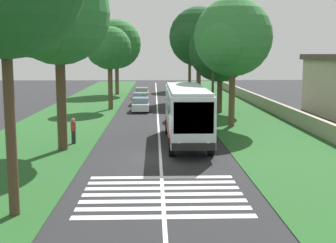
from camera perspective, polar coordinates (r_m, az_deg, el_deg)
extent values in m
plane|color=#262628|center=(26.22, -0.96, -4.52)|extent=(160.00, 160.00, 0.00)
cube|color=#235623|center=(41.72, -12.59, 0.13)|extent=(120.00, 8.00, 0.04)
cube|color=#235623|center=(41.86, 10.04, 0.23)|extent=(120.00, 8.00, 0.04)
cube|color=silver|center=(40.98, -1.25, 0.17)|extent=(110.00, 0.16, 0.01)
cube|color=silver|center=(30.19, 2.33, 1.23)|extent=(11.00, 2.50, 2.90)
cube|color=slate|center=(30.43, 2.30, 2.27)|extent=(9.68, 2.54, 0.85)
cube|color=slate|center=(24.75, 3.23, 0.45)|extent=(0.08, 2.20, 1.74)
cube|color=red|center=(30.33, 2.32, -0.65)|extent=(10.78, 2.53, 0.36)
cube|color=silver|center=(30.04, 2.35, 4.14)|extent=(10.56, 2.30, 0.18)
cube|color=black|center=(24.90, 3.23, -3.19)|extent=(0.16, 2.40, 0.40)
sphere|color=#F2EDCC|center=(24.87, 1.37, -2.88)|extent=(0.24, 0.24, 0.24)
sphere|color=#F2EDCC|center=(25.01, 5.06, -2.85)|extent=(0.24, 0.24, 0.24)
cylinder|color=black|center=(26.53, 0.43, -3.16)|extent=(1.10, 0.32, 1.10)
cylinder|color=black|center=(33.81, -0.05, -0.65)|extent=(1.10, 0.32, 1.10)
cylinder|color=black|center=(26.72, 5.37, -3.11)|extent=(1.10, 0.32, 1.10)
cylinder|color=black|center=(33.96, 3.84, -0.63)|extent=(1.10, 0.32, 1.10)
cube|color=silver|center=(16.93, -0.49, -11.84)|extent=(0.45, 6.80, 0.01)
cube|color=silver|center=(17.78, -0.56, -10.83)|extent=(0.45, 6.80, 0.01)
cube|color=silver|center=(18.63, -0.62, -9.92)|extent=(0.45, 6.80, 0.01)
cube|color=silver|center=(19.49, -0.67, -9.09)|extent=(0.45, 6.80, 0.01)
cube|color=silver|center=(20.35, -0.72, -8.33)|extent=(0.45, 6.80, 0.01)
cube|color=silver|center=(21.21, -0.76, -7.63)|extent=(0.45, 6.80, 0.01)
cube|color=silver|center=(22.08, -0.80, -6.99)|extent=(0.45, 6.80, 0.01)
cube|color=silver|center=(47.66, -3.41, 1.94)|extent=(4.30, 1.75, 0.70)
cube|color=slate|center=(47.50, -3.42, 2.68)|extent=(2.00, 1.61, 0.55)
cylinder|color=black|center=(46.37, -4.42, 1.50)|extent=(0.64, 0.22, 0.64)
cylinder|color=black|center=(49.05, -4.28, 1.87)|extent=(0.64, 0.22, 0.64)
cylinder|color=black|center=(46.33, -2.49, 1.51)|extent=(0.64, 0.22, 0.64)
cylinder|color=black|center=(49.01, -2.45, 1.88)|extent=(0.64, 0.22, 0.64)
cube|color=#B7A893|center=(53.87, -3.45, 2.68)|extent=(4.30, 1.75, 0.70)
cube|color=slate|center=(53.71, -3.46, 3.34)|extent=(2.00, 1.61, 0.55)
cylinder|color=black|center=(52.57, -4.34, 2.31)|extent=(0.64, 0.22, 0.64)
cylinder|color=black|center=(55.26, -4.22, 2.60)|extent=(0.64, 0.22, 0.64)
cylinder|color=black|center=(52.53, -2.64, 2.32)|extent=(0.64, 0.22, 0.64)
cylinder|color=black|center=(55.21, -2.60, 2.61)|extent=(0.64, 0.22, 0.64)
cube|color=gold|center=(61.99, -3.29, 3.43)|extent=(4.30, 1.75, 0.70)
cube|color=slate|center=(61.84, -3.30, 4.00)|extent=(2.00, 1.61, 0.55)
cylinder|color=black|center=(60.69, -4.06, 3.12)|extent=(0.64, 0.22, 0.64)
cylinder|color=black|center=(63.38, -3.96, 3.35)|extent=(0.64, 0.22, 0.64)
cylinder|color=black|center=(60.65, -2.58, 3.13)|extent=(0.64, 0.22, 0.64)
cylinder|color=black|center=(63.34, -2.55, 3.35)|extent=(0.64, 0.22, 0.64)
cylinder|color=#4C3826|center=(28.43, -13.21, 3.03)|extent=(0.59, 0.59, 6.55)
sphere|color=#286B2D|center=(28.42, -13.55, 13.03)|extent=(6.12, 6.12, 6.12)
sphere|color=#286B2D|center=(30.18, -12.80, 11.90)|extent=(4.41, 4.41, 4.41)
sphere|color=#286B2D|center=(27.10, -16.13, 12.20)|extent=(4.38, 4.38, 4.38)
cylinder|color=brown|center=(49.03, -7.23, 4.58)|extent=(0.50, 0.50, 5.25)
sphere|color=#286B2D|center=(48.93, -7.31, 9.11)|extent=(4.56, 4.56, 4.56)
sphere|color=#286B2D|center=(50.29, -7.15, 8.71)|extent=(2.56, 2.56, 2.56)
sphere|color=#286B2D|center=(47.87, -8.26, 8.70)|extent=(3.10, 3.10, 3.10)
cylinder|color=#4C3826|center=(17.15, -19.14, 0.00)|extent=(0.38, 0.38, 6.91)
cylinder|color=brown|center=(67.53, -6.40, 5.67)|extent=(0.55, 0.55, 5.38)
sphere|color=#286B2D|center=(67.47, -6.47, 9.62)|extent=(7.13, 7.13, 7.13)
sphere|color=#286B2D|center=(69.59, -6.32, 9.14)|extent=(4.52, 4.52, 4.52)
sphere|color=#286B2D|center=(65.78, -7.53, 9.17)|extent=(4.00, 4.00, 4.00)
cylinder|color=#4C3826|center=(57.67, 3.85, 5.54)|extent=(0.56, 0.56, 5.97)
sphere|color=#19471E|center=(57.64, 3.90, 10.54)|extent=(7.42, 7.42, 7.42)
sphere|color=#19471E|center=(59.84, 3.69, 9.93)|extent=(5.14, 5.14, 5.14)
sphere|color=#19471E|center=(55.68, 2.93, 10.05)|extent=(4.84, 4.84, 4.84)
cylinder|color=#3D2D1E|center=(76.61, 2.73, 6.26)|extent=(0.47, 0.47, 6.00)
sphere|color=#19471E|center=(76.58, 2.75, 9.79)|extent=(6.26, 6.26, 6.26)
sphere|color=#19471E|center=(78.44, 2.64, 9.42)|extent=(4.63, 4.63, 4.63)
sphere|color=#19471E|center=(74.94, 2.12, 9.47)|extent=(3.70, 3.70, 3.70)
cylinder|color=brown|center=(37.37, 8.00, 3.58)|extent=(0.50, 0.50, 5.48)
sphere|color=#337A38|center=(37.27, 8.14, 10.43)|extent=(6.26, 6.26, 6.26)
sphere|color=#337A38|center=(39.11, 7.65, 9.65)|extent=(4.52, 4.52, 4.52)
sphere|color=#337A38|center=(35.56, 7.05, 9.80)|extent=(3.70, 3.70, 3.70)
cylinder|color=#4C3826|center=(46.26, 6.48, 3.91)|extent=(0.53, 0.53, 4.51)
sphere|color=#19471E|center=(46.12, 6.56, 8.85)|extent=(6.31, 6.31, 6.31)
sphere|color=#19471E|center=(48.00, 6.23, 8.27)|extent=(4.19, 4.19, 4.19)
sphere|color=#19471E|center=(44.43, 5.63, 8.28)|extent=(3.75, 3.75, 3.75)
cylinder|color=#473828|center=(43.57, 5.63, 5.46)|extent=(0.24, 0.24, 7.25)
cube|color=#3D3326|center=(43.52, 5.69, 9.44)|extent=(0.12, 1.40, 0.12)
cube|color=#9E937F|center=(47.38, 12.86, 1.86)|extent=(70.00, 0.40, 1.22)
cylinder|color=#26262D|center=(30.64, -11.73, -1.93)|extent=(0.28, 0.28, 0.85)
cylinder|color=#B23333|center=(30.52, -11.77, -0.59)|extent=(0.34, 0.34, 0.60)
sphere|color=tan|center=(30.46, -11.79, 0.19)|extent=(0.24, 0.24, 0.24)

